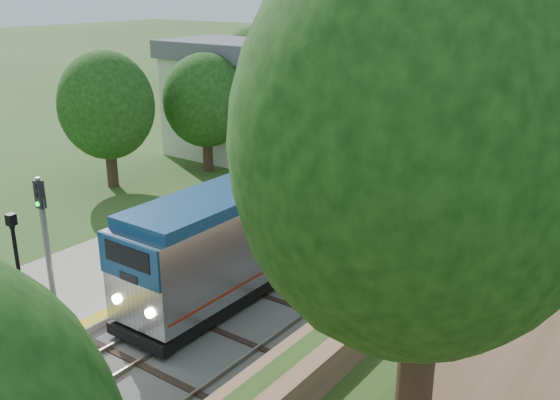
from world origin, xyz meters
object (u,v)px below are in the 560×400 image
Objects in this scene: station_building at (231,97)px; lamppost_far at (20,280)px; train at (559,84)px; signal_platform at (45,238)px; signal_farside at (450,198)px.

station_building is 25.40m from lamppost_far.
train is 20.94× the size of signal_platform.
signal_farside is at bearing 52.10° from signal_platform.
station_building is 25.00m from signal_platform.
signal_platform reaches higher than lamppost_far.
station_building is 1.60× the size of signal_platform.
signal_farside is at bearing 51.72° from lamppost_far.
station_building reaches higher than lamppost_far.
signal_farside is (9.10, 11.69, -0.01)m from signal_platform.
station_building is at bearing 152.06° from signal_farside.
lamppost_far is 0.78× the size of signal_platform.
station_building reaches higher than train.
signal_platform is at bearing -127.90° from signal_farside.
train is 45.06m from signal_farside.
station_building is at bearing 114.29° from lamppost_far.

